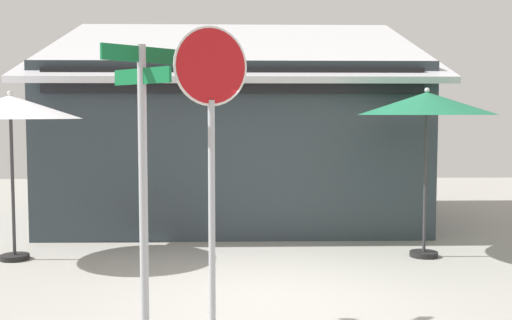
% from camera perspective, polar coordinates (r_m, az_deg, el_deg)
% --- Properties ---
extents(ground_plane, '(28.00, 28.00, 0.10)m').
position_cam_1_polar(ground_plane, '(7.96, 1.29, -12.58)').
color(ground_plane, '#9E9B93').
extents(cafe_building, '(7.69, 5.52, 4.52)m').
position_cam_1_polar(cafe_building, '(13.34, -1.96, 1.80)').
color(cafe_building, '#333D42').
rests_on(cafe_building, ground).
extents(street_sign_post, '(0.74, 0.73, 2.96)m').
position_cam_1_polar(street_sign_post, '(6.46, -10.33, 0.47)').
color(street_sign_post, '#A8AAB2').
rests_on(street_sign_post, ground).
extents(stop_sign, '(0.73, 0.37, 3.14)m').
position_cam_1_polar(stop_sign, '(6.28, -4.13, 3.73)').
color(stop_sign, '#A8AAB2').
rests_on(stop_sign, ground).
extents(patio_umbrella_ivory_left, '(2.13, 2.13, 2.61)m').
position_cam_1_polar(patio_umbrella_ivory_left, '(10.18, -21.64, 4.40)').
color(patio_umbrella_ivory_left, black).
rests_on(patio_umbrella_ivory_left, ground).
extents(patio_umbrella_forest_green_center, '(2.13, 2.13, 2.66)m').
position_cam_1_polar(patio_umbrella_forest_green_center, '(10.04, 15.42, 4.88)').
color(patio_umbrella_forest_green_center, black).
rests_on(patio_umbrella_forest_green_center, ground).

